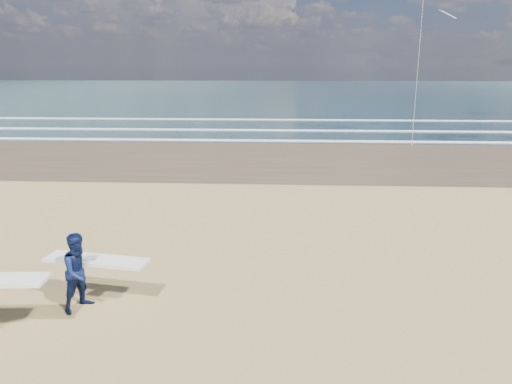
{
  "coord_description": "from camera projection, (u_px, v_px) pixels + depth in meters",
  "views": [
    {
      "loc": [
        4.01,
        -6.31,
        4.9
      ],
      "look_at": [
        3.38,
        6.0,
        1.38
      ],
      "focal_mm": 32.0,
      "sensor_mm": 36.0,
      "label": 1
    }
  ],
  "objects": [
    {
      "name": "ocean",
      "position": [
        376.0,
        93.0,
        75.76
      ],
      "size": [
        220.0,
        100.0,
        0.02
      ],
      "primitive_type": "cube",
      "color": "#172B32",
      "rests_on": "ground"
    },
    {
      "name": "foam_breakers",
      "position": [
        496.0,
        131.0,
        33.59
      ],
      "size": [
        220.0,
        11.7,
        0.05
      ],
      "color": "white",
      "rests_on": "ground"
    },
    {
      "name": "surfer_far",
      "position": [
        82.0,
        270.0,
        9.27
      ],
      "size": [
        2.25,
        1.27,
        1.63
      ],
      "color": "#0A153D",
      "rests_on": "ground"
    },
    {
      "name": "kite_1",
      "position": [
        420.0,
        43.0,
        28.53
      ],
      "size": [
        5.41,
        4.69,
        11.18
      ],
      "color": "slate",
      "rests_on": "ground"
    }
  ]
}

